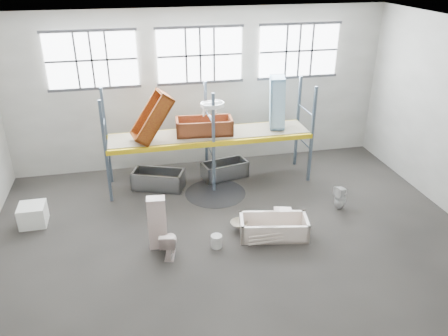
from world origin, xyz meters
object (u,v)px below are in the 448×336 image
object	(u,v)px
toilet_beige	(169,243)
steel_tub_right	(225,170)
cistern_tall	(157,223)
steel_tub_left	(158,180)
bucket	(216,241)
blue_tub_upright	(277,102)
toilet_white	(340,198)
bathtub_beige	(274,227)
rust_tub_flat	(204,126)

from	to	relation	value
toilet_beige	steel_tub_right	distance (m)	4.26
steel_tub_right	cistern_tall	bearing A→B (deg)	-125.80
toilet_beige	cistern_tall	bearing A→B (deg)	-49.91
steel_tub_left	bucket	distance (m)	3.50
steel_tub_right	bucket	bearing A→B (deg)	-105.50
cistern_tall	blue_tub_upright	bearing A→B (deg)	42.79
cistern_tall	toilet_white	size ratio (longest dim) A/B	1.96
bathtub_beige	bucket	size ratio (longest dim) A/B	5.27
toilet_beige	bucket	distance (m)	1.16
cistern_tall	toilet_beige	bearing A→B (deg)	-57.93
steel_tub_right	toilet_white	bearing A→B (deg)	-43.49
steel_tub_left	rust_tub_flat	bearing A→B (deg)	5.23
bathtub_beige	blue_tub_upright	distance (m)	4.09
steel_tub_right	toilet_beige	bearing A→B (deg)	-120.19
cistern_tall	rust_tub_flat	xyz separation A→B (m)	(1.70, 3.12, 1.15)
blue_tub_upright	steel_tub_left	bearing A→B (deg)	-177.63
steel_tub_left	rust_tub_flat	xyz separation A→B (m)	(1.45, 0.13, 1.54)
bathtub_beige	steel_tub_right	world-z (taller)	steel_tub_right
cistern_tall	steel_tub_left	bearing A→B (deg)	89.42
toilet_white	blue_tub_upright	xyz separation A→B (m)	(-1.13, 2.44, 2.05)
rust_tub_flat	steel_tub_left	bearing A→B (deg)	-174.77
cistern_tall	bucket	xyz separation A→B (m)	(1.36, -0.33, -0.51)
toilet_white	rust_tub_flat	bearing A→B (deg)	-144.61
toilet_white	blue_tub_upright	bearing A→B (deg)	-174.02
toilet_white	steel_tub_right	world-z (taller)	toilet_white
cistern_tall	bucket	size ratio (longest dim) A/B	4.20
rust_tub_flat	blue_tub_upright	size ratio (longest dim) A/B	1.08
cistern_tall	blue_tub_upright	xyz separation A→B (m)	(3.93, 3.14, 1.73)
steel_tub_right	blue_tub_upright	xyz separation A→B (m)	(1.58, -0.13, 2.14)
toilet_white	rust_tub_flat	world-z (taller)	rust_tub_flat
cistern_tall	rust_tub_flat	bearing A→B (deg)	65.58
toilet_beige	steel_tub_right	xyz separation A→B (m)	(2.14, 3.68, -0.09)
toilet_white	steel_tub_left	xyz separation A→B (m)	(-4.81, 2.29, -0.07)
rust_tub_flat	blue_tub_upright	world-z (taller)	blue_tub_upright
bathtub_beige	toilet_white	distance (m)	2.37
rust_tub_flat	bucket	distance (m)	3.84
steel_tub_left	steel_tub_right	world-z (taller)	steel_tub_left
steel_tub_left	steel_tub_right	size ratio (longest dim) A/B	1.07
bathtub_beige	steel_tub_left	size ratio (longest dim) A/B	1.12
toilet_beige	bathtub_beige	bearing A→B (deg)	-162.45
toilet_beige	toilet_white	bearing A→B (deg)	-154.88
cistern_tall	blue_tub_upright	distance (m)	5.32
toilet_beige	rust_tub_flat	bearing A→B (deg)	-100.61
bathtub_beige	cistern_tall	world-z (taller)	cistern_tall
bathtub_beige	blue_tub_upright	world-z (taller)	blue_tub_upright
toilet_beige	blue_tub_upright	distance (m)	5.53
cistern_tall	bucket	distance (m)	1.49
toilet_white	blue_tub_upright	size ratio (longest dim) A/B	0.44
cistern_tall	steel_tub_right	bearing A→B (deg)	58.36
steel_tub_left	blue_tub_upright	distance (m)	4.25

